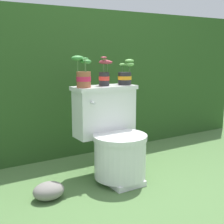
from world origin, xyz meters
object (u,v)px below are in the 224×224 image
at_px(potted_plant_midleft, 104,73).
at_px(garden_stone, 49,191).
at_px(toilet, 113,137).
at_px(potted_plant_middle, 125,75).
at_px(potted_plant_left, 83,75).

xyz_separation_m(potted_plant_midleft, garden_stone, (-0.58, -0.24, -0.75)).
distance_m(toilet, potted_plant_middle, 0.52).
bearing_deg(potted_plant_left, potted_plant_midleft, 8.29).
height_order(toilet, garden_stone, toilet).
relative_size(potted_plant_midleft, garden_stone, 1.06).
bearing_deg(potted_plant_middle, garden_stone, -163.60).
bearing_deg(potted_plant_midleft, potted_plant_left, -171.71).
bearing_deg(potted_plant_middle, potted_plant_left, -178.64).
relative_size(potted_plant_left, potted_plant_midleft, 1.04).
height_order(potted_plant_left, garden_stone, potted_plant_left).
xyz_separation_m(potted_plant_left, garden_stone, (-0.38, -0.21, -0.74)).
bearing_deg(potted_plant_middle, potted_plant_midleft, 173.78).
distance_m(toilet, garden_stone, 0.63).
distance_m(potted_plant_midleft, potted_plant_middle, 0.19).
xyz_separation_m(potted_plant_midleft, potted_plant_middle, (0.18, -0.02, -0.03)).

